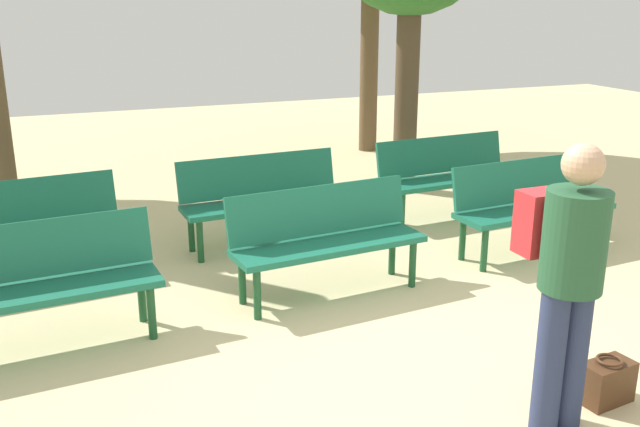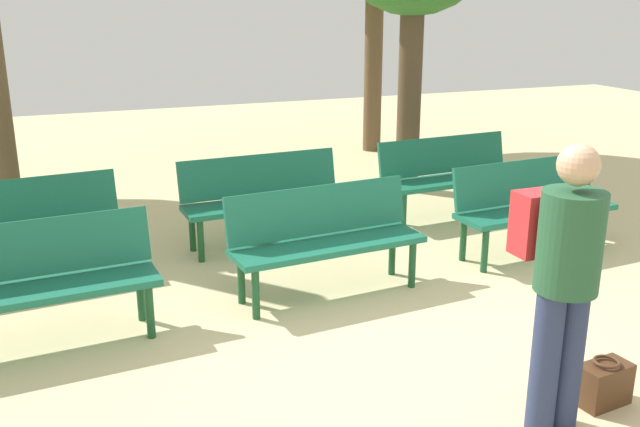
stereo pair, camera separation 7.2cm
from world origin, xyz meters
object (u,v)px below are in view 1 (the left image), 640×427
bench_r0_c0 (39,278)px  bench_r0_c1 (326,234)px  bench_r1_c0 (23,226)px  bench_r0_c2 (530,201)px  bench_r1_c1 (263,195)px  visitor_with_backpack (566,272)px  bench_r1_c2 (446,172)px  handbag (607,381)px

bench_r0_c0 → bench_r0_c1: 2.19m
bench_r0_c0 → bench_r1_c0: bearing=90.5°
bench_r0_c2 → bench_r1_c0: size_ratio=1.00×
bench_r1_c0 → bench_r0_c1: bearing=-31.5°
bench_r0_c1 → bench_r1_c1: (-0.12, 1.32, 0.00)m
visitor_with_backpack → bench_r0_c0: bearing=-38.4°
bench_r1_c1 → bench_r1_c0: bearing=-178.0°
bench_r1_c2 → bench_r0_c0: bearing=-163.1°
bench_r1_c1 → visitor_with_backpack: (0.60, -3.56, 0.43)m
bench_r0_c1 → visitor_with_backpack: bearing=-82.5°
bench_r0_c1 → handbag: bench_r0_c1 is taller
bench_r1_c0 → visitor_with_backpack: bearing=-55.6°
bench_r1_c2 → visitor_with_backpack: visitor_with_backpack is taller
visitor_with_backpack → handbag: 0.92m
bench_r0_c1 → bench_r1_c1: size_ratio=1.01×
bench_r0_c0 → bench_r0_c1: same height
bench_r0_c2 → handbag: bearing=-121.2°
bench_r0_c0 → handbag: 3.75m
bench_r0_c0 → visitor_with_backpack: 3.43m
bench_r1_c0 → bench_r1_c1: same height
bench_r0_c2 → bench_r1_c1: (-2.28, 1.15, 0.00)m
bench_r0_c0 → bench_r1_c0: 1.28m
visitor_with_backpack → bench_r1_c1: bearing=-80.4°
bench_r1_c0 → handbag: size_ratio=4.82×
bench_r0_c1 → handbag: size_ratio=4.82×
bench_r0_c2 → visitor_with_backpack: 2.97m
bench_r0_c0 → bench_r1_c2: same height
bench_r0_c0 → visitor_with_backpack: bearing=-42.3°
bench_r1_c2 → handbag: bearing=-110.3°
bench_r1_c1 → visitor_with_backpack: size_ratio=0.98×
bench_r0_c2 → bench_r1_c1: same height
bench_r0_c1 → handbag: bearing=-71.4°
bench_r0_c2 → handbag: size_ratio=4.80×
bench_r0_c1 → bench_r0_c2: bearing=-0.2°
bench_r1_c0 → handbag: 4.65m
bench_r0_c1 → bench_r1_c0: size_ratio=1.00×
bench_r0_c0 → bench_r0_c2: size_ratio=1.00×
bench_r0_c0 → bench_r1_c2: size_ratio=1.00×
bench_r0_c0 → bench_r0_c2: (4.35, 0.29, 0.00)m
bench_r0_c1 → bench_r1_c0: 2.56m
visitor_with_backpack → handbag: (0.46, 0.06, -0.80)m
bench_r1_c0 → bench_r1_c2: (4.31, 0.29, 0.00)m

